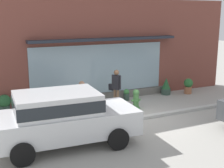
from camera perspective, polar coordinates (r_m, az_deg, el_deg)
ground_plane at (r=12.39m, az=4.51°, el=-6.30°), size 60.00×60.00×0.00m
curb_strip at (r=12.21m, az=4.99°, el=-6.31°), size 14.00×0.24×0.12m
storefront at (r=14.65m, az=-1.60°, el=6.04°), size 14.00×0.81×4.74m
fire_hydrant at (r=13.48m, az=4.45°, el=-2.76°), size 0.43×0.40×0.87m
pedestrian_with_handbag at (r=13.46m, az=0.74°, el=-0.32°), size 0.37×0.63×1.69m
pedestrian_passerby at (r=11.54m, az=-5.54°, el=-2.81°), size 0.22×0.45×1.65m
parked_car_silver at (r=9.72m, az=-9.26°, el=-5.81°), size 4.64×2.29×1.73m
potted_plant_low_front at (r=14.77m, az=2.67°, el=-2.00°), size 0.28×0.28×0.56m
potted_plant_corner_tall at (r=16.46m, az=13.88°, el=-0.26°), size 0.47×0.47×0.79m
potted_plant_window_right at (r=13.53m, az=-13.90°, el=-3.72°), size 0.49×0.49×0.59m
potted_plant_window_center at (r=16.06m, az=9.94°, el=-0.48°), size 0.48×0.48×0.86m
potted_plant_doorstep at (r=13.35m, az=-19.24°, el=-3.49°), size 0.54×0.54×0.85m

